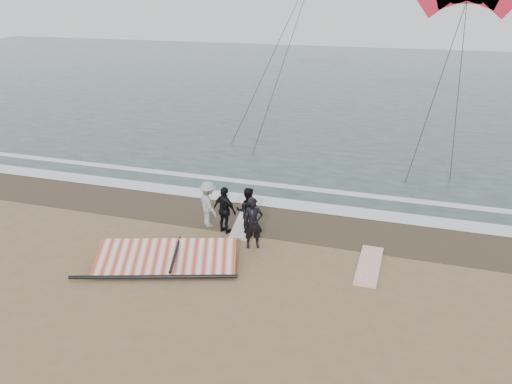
% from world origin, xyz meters
% --- Properties ---
extents(ground, '(120.00, 120.00, 0.00)m').
position_xyz_m(ground, '(0.00, 0.00, 0.00)').
color(ground, '#8C704C').
rests_on(ground, ground).
extents(sea, '(120.00, 54.00, 0.02)m').
position_xyz_m(sea, '(0.00, 33.00, 0.01)').
color(sea, '#233838').
rests_on(sea, ground).
extents(wet_sand, '(120.00, 2.80, 0.01)m').
position_xyz_m(wet_sand, '(0.00, 4.50, 0.01)').
color(wet_sand, '#4C3D2B').
rests_on(wet_sand, ground).
extents(foam_near, '(120.00, 0.90, 0.01)m').
position_xyz_m(foam_near, '(0.00, 5.90, 0.03)').
color(foam_near, white).
rests_on(foam_near, sea).
extents(foam_far, '(120.00, 0.45, 0.01)m').
position_xyz_m(foam_far, '(0.00, 7.60, 0.03)').
color(foam_far, white).
rests_on(foam_far, sea).
extents(man_main, '(0.71, 0.62, 1.63)m').
position_xyz_m(man_main, '(-0.60, 2.44, 0.82)').
color(man_main, black).
rests_on(man_main, ground).
extents(board_white, '(0.65, 2.22, 0.09)m').
position_xyz_m(board_white, '(2.93, 2.30, 0.04)').
color(board_white, white).
rests_on(board_white, ground).
extents(board_cream, '(0.92, 2.31, 0.09)m').
position_xyz_m(board_cream, '(-1.36, 3.81, 0.05)').
color(board_cream, beige).
rests_on(board_cream, ground).
extents(trio_cluster, '(2.42, 1.22, 1.58)m').
position_xyz_m(trio_cluster, '(-1.84, 3.31, 0.78)').
color(trio_cluster, black).
rests_on(trio_cluster, ground).
extents(sail_rig, '(4.40, 2.89, 0.51)m').
position_xyz_m(sail_rig, '(-2.69, 0.73, 0.20)').
color(sail_rig, black).
rests_on(sail_rig, ground).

